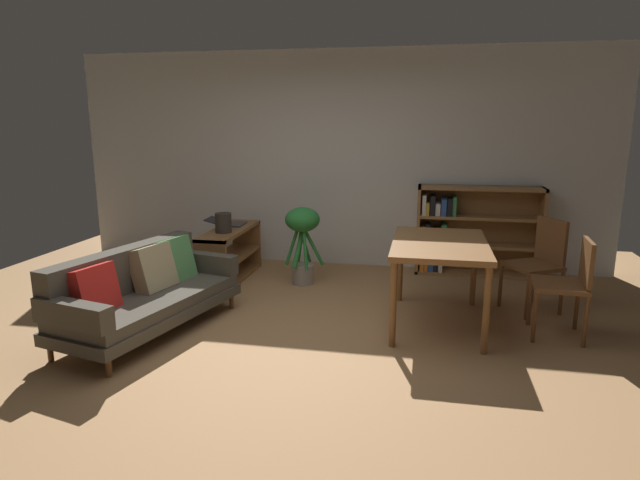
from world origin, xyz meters
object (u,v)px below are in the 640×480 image
object	(u,v)px
dining_chair_far	(539,260)
potted_floor_plant	(302,234)
desk_speaker	(223,223)
open_laptop	(228,223)
bookshelf	(469,230)
dining_table	(439,251)
fabric_couch	(143,290)
dining_chair_near	(569,281)
media_console	(230,254)

from	to	relation	value
dining_chair_far	potted_floor_plant	bearing A→B (deg)	170.59
desk_speaker	potted_floor_plant	bearing A→B (deg)	11.69
open_laptop	bookshelf	bearing A→B (deg)	10.83
open_laptop	dining_table	world-z (taller)	dining_table
dining_table	desk_speaker	bearing A→B (deg)	161.24
potted_floor_plant	dining_chair_far	world-z (taller)	dining_chair_far
bookshelf	fabric_couch	bearing A→B (deg)	-140.21
open_laptop	dining_table	size ratio (longest dim) A/B	0.37
bookshelf	dining_table	bearing A→B (deg)	-102.33
dining_table	dining_chair_far	xyz separation A→B (m)	(0.97, 0.57, -0.18)
dining_chair_near	dining_chair_far	distance (m)	0.67
fabric_couch	open_laptop	bearing A→B (deg)	87.80
fabric_couch	desk_speaker	xyz separation A→B (m)	(0.19, 1.46, 0.34)
desk_speaker	media_console	bearing A→B (deg)	93.26
potted_floor_plant	dining_chair_far	distance (m)	2.50
media_console	dining_chair_far	xyz separation A→B (m)	(3.34, -0.43, 0.22)
dining_chair_near	fabric_couch	bearing A→B (deg)	-171.18
dining_chair_far	bookshelf	distance (m)	1.36
open_laptop	fabric_couch	bearing A→B (deg)	-92.20
fabric_couch	desk_speaker	distance (m)	1.51
fabric_couch	bookshelf	size ratio (longest dim) A/B	1.29
open_laptop	potted_floor_plant	world-z (taller)	potted_floor_plant
desk_speaker	dining_chair_near	bearing A→B (deg)	-14.53
dining_chair_far	bookshelf	world-z (taller)	bookshelf
fabric_couch	potted_floor_plant	size ratio (longest dim) A/B	2.12
dining_chair_near	bookshelf	distance (m)	2.01
potted_floor_plant	open_laptop	bearing A→B (deg)	164.79
fabric_couch	bookshelf	world-z (taller)	bookshelf
open_laptop	potted_floor_plant	size ratio (longest dim) A/B	0.53
open_laptop	bookshelf	world-z (taller)	bookshelf
dining_table	dining_chair_far	world-z (taller)	dining_chair_far
open_laptop	dining_table	distance (m)	2.78
media_console	open_laptop	distance (m)	0.42
bookshelf	dining_chair_far	bearing A→B (deg)	-64.82
open_laptop	dining_chair_near	size ratio (longest dim) A/B	0.54
fabric_couch	dining_table	size ratio (longest dim) A/B	1.46
desk_speaker	potted_floor_plant	xyz separation A→B (m)	(0.87, 0.18, -0.13)
media_console	dining_chair_near	size ratio (longest dim) A/B	1.42
desk_speaker	bookshelf	size ratio (longest dim) A/B	0.15
fabric_couch	desk_speaker	bearing A→B (deg)	82.41
dining_chair_near	dining_chair_far	bearing A→B (deg)	99.42
fabric_couch	desk_speaker	world-z (taller)	desk_speaker
fabric_couch	dining_table	bearing A→B (deg)	14.37
dining_chair_near	dining_table	bearing A→B (deg)	175.24
media_console	potted_floor_plant	xyz separation A→B (m)	(0.88, -0.03, 0.29)
open_laptop	desk_speaker	distance (m)	0.47
desk_speaker	bookshelf	distance (m)	2.93
dining_table	dining_chair_near	bearing A→B (deg)	-4.76
desk_speaker	dining_table	bearing A→B (deg)	-18.76
fabric_couch	open_laptop	distance (m)	1.92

